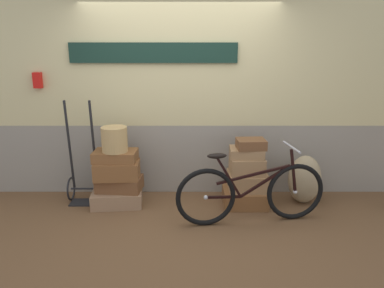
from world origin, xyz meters
name	(u,v)px	position (x,y,z in m)	size (l,w,h in m)	color
ground	(179,218)	(0.00, 0.00, -0.03)	(8.78, 5.20, 0.06)	brown
station_building	(181,98)	(0.01, 0.85, 1.31)	(6.78, 0.74, 2.60)	gray
suitcase_0	(117,198)	(-0.81, 0.32, 0.09)	(0.63, 0.40, 0.19)	#937051
suitcase_1	(120,184)	(-0.78, 0.36, 0.27)	(0.56, 0.34, 0.17)	brown
suitcase_2	(117,170)	(-0.79, 0.33, 0.47)	(0.55, 0.33, 0.22)	brown
suitcase_3	(115,156)	(-0.81, 0.37, 0.65)	(0.53, 0.34, 0.13)	brown
suitcase_4	(245,197)	(0.83, 0.34, 0.10)	(0.55, 0.48, 0.21)	brown
suitcase_5	(247,181)	(0.86, 0.36, 0.31)	(0.49, 0.43, 0.21)	#9E754C
suitcase_6	(247,165)	(0.84, 0.34, 0.53)	(0.42, 0.35, 0.21)	#9E754C
suitcase_7	(247,153)	(0.83, 0.35, 0.69)	(0.42, 0.32, 0.12)	#9E754C
suitcase_8	(251,144)	(0.88, 0.32, 0.81)	(0.35, 0.28, 0.12)	brown
wicker_basket	(114,139)	(-0.81, 0.34, 0.87)	(0.32, 0.32, 0.31)	tan
luggage_trolley	(84,179)	(-1.26, 0.47, 0.30)	(0.39, 0.38, 1.34)	black
burlap_sack	(304,179)	(1.60, 0.40, 0.32)	(0.42, 0.35, 0.63)	#9E8966
bicycle	(251,193)	(0.82, -0.15, 0.36)	(1.73, 0.46, 0.90)	black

